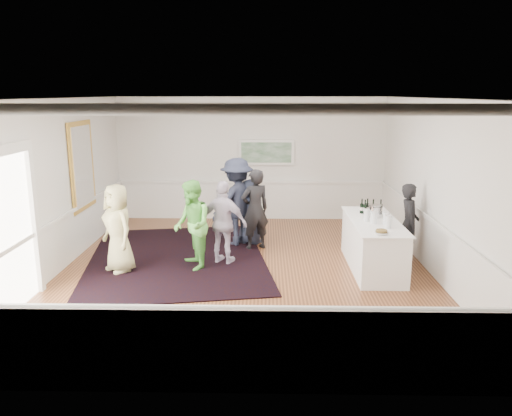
{
  "coord_description": "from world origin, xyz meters",
  "views": [
    {
      "loc": [
        0.39,
        -8.98,
        3.29
      ],
      "look_at": [
        0.21,
        0.2,
        1.16
      ],
      "focal_mm": 35.0,
      "sensor_mm": 36.0,
      "label": 1
    }
  ],
  "objects_px": {
    "guest_dark_b": "(255,209)",
    "guest_navy": "(250,212)",
    "ice_bucket": "(375,211)",
    "serving_table": "(373,244)",
    "guest_lilac": "(224,223)",
    "bartender": "(409,223)",
    "guest_green": "(192,225)",
    "guest_dark_a": "(237,202)",
    "nut_bowl": "(381,232)",
    "guest_tan": "(118,228)"
  },
  "relations": [
    {
      "from": "guest_dark_a",
      "to": "nut_bowl",
      "type": "height_order",
      "value": "guest_dark_a"
    },
    {
      "from": "serving_table",
      "to": "guest_dark_b",
      "type": "xyz_separation_m",
      "value": [
        -2.27,
        1.2,
        0.39
      ]
    },
    {
      "from": "guest_tan",
      "to": "guest_green",
      "type": "xyz_separation_m",
      "value": [
        1.35,
        0.19,
        0.02
      ]
    },
    {
      "from": "bartender",
      "to": "guest_navy",
      "type": "relative_size",
      "value": 1.09
    },
    {
      "from": "guest_green",
      "to": "guest_lilac",
      "type": "bearing_deg",
      "value": 96.69
    },
    {
      "from": "guest_lilac",
      "to": "guest_navy",
      "type": "height_order",
      "value": "guest_lilac"
    },
    {
      "from": "guest_green",
      "to": "ice_bucket",
      "type": "height_order",
      "value": "guest_green"
    },
    {
      "from": "bartender",
      "to": "guest_lilac",
      "type": "height_order",
      "value": "guest_lilac"
    },
    {
      "from": "guest_green",
      "to": "guest_lilac",
      "type": "xyz_separation_m",
      "value": [
        0.58,
        0.3,
        -0.03
      ]
    },
    {
      "from": "guest_dark_a",
      "to": "guest_navy",
      "type": "relative_size",
      "value": 1.32
    },
    {
      "from": "bartender",
      "to": "guest_dark_b",
      "type": "bearing_deg",
      "value": 84.21
    },
    {
      "from": "guest_dark_a",
      "to": "ice_bucket",
      "type": "height_order",
      "value": "guest_dark_a"
    },
    {
      "from": "serving_table",
      "to": "guest_green",
      "type": "xyz_separation_m",
      "value": [
        -3.43,
        -0.06,
        0.38
      ]
    },
    {
      "from": "ice_bucket",
      "to": "guest_dark_b",
      "type": "bearing_deg",
      "value": 157.6
    },
    {
      "from": "serving_table",
      "to": "guest_dark_a",
      "type": "distance_m",
      "value": 3.11
    },
    {
      "from": "guest_dark_a",
      "to": "guest_navy",
      "type": "distance_m",
      "value": 0.38
    },
    {
      "from": "bartender",
      "to": "guest_dark_b",
      "type": "distance_m",
      "value": 3.15
    },
    {
      "from": "bartender",
      "to": "ice_bucket",
      "type": "relative_size",
      "value": 6.1
    },
    {
      "from": "guest_tan",
      "to": "guest_lilac",
      "type": "bearing_deg",
      "value": 60.83
    },
    {
      "from": "nut_bowl",
      "to": "guest_dark_b",
      "type": "bearing_deg",
      "value": 135.55
    },
    {
      "from": "serving_table",
      "to": "guest_lilac",
      "type": "xyz_separation_m",
      "value": [
        -2.86,
        0.23,
        0.34
      ]
    },
    {
      "from": "guest_dark_b",
      "to": "ice_bucket",
      "type": "bearing_deg",
      "value": 130.86
    },
    {
      "from": "guest_navy",
      "to": "ice_bucket",
      "type": "bearing_deg",
      "value": -177.37
    },
    {
      "from": "serving_table",
      "to": "ice_bucket",
      "type": "bearing_deg",
      "value": 75.96
    },
    {
      "from": "serving_table",
      "to": "guest_green",
      "type": "distance_m",
      "value": 3.45
    },
    {
      "from": "bartender",
      "to": "ice_bucket",
      "type": "xyz_separation_m",
      "value": [
        -0.71,
        -0.14,
        0.27
      ]
    },
    {
      "from": "guest_lilac",
      "to": "nut_bowl",
      "type": "distance_m",
      "value": 3.03
    },
    {
      "from": "ice_bucket",
      "to": "nut_bowl",
      "type": "distance_m",
      "value": 1.2
    },
    {
      "from": "guest_navy",
      "to": "bartender",
      "type": "bearing_deg",
      "value": -169.53
    },
    {
      "from": "guest_tan",
      "to": "guest_green",
      "type": "height_order",
      "value": "guest_green"
    },
    {
      "from": "guest_tan",
      "to": "guest_navy",
      "type": "xyz_separation_m",
      "value": [
        2.4,
        1.83,
        -0.11
      ]
    },
    {
      "from": "guest_tan",
      "to": "guest_green",
      "type": "relative_size",
      "value": 0.98
    },
    {
      "from": "bartender",
      "to": "guest_dark_a",
      "type": "bearing_deg",
      "value": 81.12
    },
    {
      "from": "serving_table",
      "to": "guest_navy",
      "type": "height_order",
      "value": "guest_navy"
    },
    {
      "from": "guest_green",
      "to": "nut_bowl",
      "type": "bearing_deg",
      "value": 54.46
    },
    {
      "from": "guest_dark_a",
      "to": "ice_bucket",
      "type": "bearing_deg",
      "value": 113.15
    },
    {
      "from": "serving_table",
      "to": "guest_dark_a",
      "type": "xyz_separation_m",
      "value": [
        -2.67,
        1.51,
        0.49
      ]
    },
    {
      "from": "bartender",
      "to": "ice_bucket",
      "type": "bearing_deg",
      "value": 110.34
    },
    {
      "from": "ice_bucket",
      "to": "guest_green",
      "type": "bearing_deg",
      "value": -175.08
    },
    {
      "from": "serving_table",
      "to": "guest_navy",
      "type": "bearing_deg",
      "value": 146.48
    },
    {
      "from": "ice_bucket",
      "to": "serving_table",
      "type": "bearing_deg",
      "value": -104.04
    },
    {
      "from": "guest_tan",
      "to": "bartender",
      "type": "bearing_deg",
      "value": 53.08
    },
    {
      "from": "serving_table",
      "to": "bartender",
      "type": "height_order",
      "value": "bartender"
    },
    {
      "from": "bartender",
      "to": "nut_bowl",
      "type": "height_order",
      "value": "bartender"
    },
    {
      "from": "serving_table",
      "to": "guest_tan",
      "type": "bearing_deg",
      "value": -176.96
    },
    {
      "from": "serving_table",
      "to": "guest_tan",
      "type": "xyz_separation_m",
      "value": [
        -4.78,
        -0.25,
        0.36
      ]
    },
    {
      "from": "guest_dark_b",
      "to": "guest_navy",
      "type": "relative_size",
      "value": 1.19
    },
    {
      "from": "guest_dark_b",
      "to": "nut_bowl",
      "type": "xyz_separation_m",
      "value": [
        2.19,
        -2.15,
        0.12
      ]
    },
    {
      "from": "serving_table",
      "to": "guest_dark_b",
      "type": "distance_m",
      "value": 2.6
    },
    {
      "from": "ice_bucket",
      "to": "guest_dark_a",
      "type": "bearing_deg",
      "value": 155.03
    }
  ]
}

